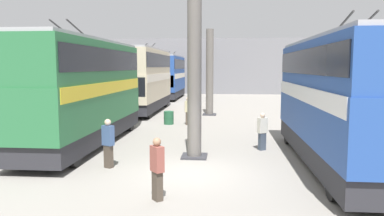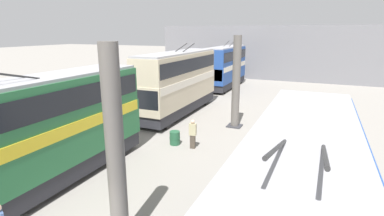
{
  "view_description": "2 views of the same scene",
  "coord_description": "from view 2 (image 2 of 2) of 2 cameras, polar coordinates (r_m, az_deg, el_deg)",
  "views": [
    {
      "loc": [
        -12.6,
        -1.28,
        3.68
      ],
      "look_at": [
        8.45,
        0.65,
        1.37
      ],
      "focal_mm": 35.0,
      "sensor_mm": 36.0,
      "label": 1
    },
    {
      "loc": [
        -4.44,
        -5.52,
        6.84
      ],
      "look_at": [
        11.38,
        1.37,
        2.38
      ],
      "focal_mm": 28.0,
      "sensor_mm": 36.0,
      "label": 2
    }
  ],
  "objects": [
    {
      "name": "support_column_near",
      "position": [
        9.52,
        -14.37,
        -8.74
      ],
      "size": [
        1.03,
        1.03,
        6.56
      ],
      "color": "#605B56",
      "rests_on": "ground_plane"
    },
    {
      "name": "bus_right_near",
      "position": [
        14.54,
        -26.32,
        -3.11
      ],
      "size": [
        10.98,
        2.54,
        5.58
      ],
      "color": "black",
      "rests_on": "ground_plane"
    },
    {
      "name": "bus_right_far",
      "position": [
        37.07,
        6.42,
        8.2
      ],
      "size": [
        9.69,
        2.54,
        5.63
      ],
      "color": "black",
      "rests_on": "ground_plane"
    },
    {
      "name": "person_by_left_row",
      "position": [
        10.65,
        5.48,
        -19.57
      ],
      "size": [
        0.42,
        0.48,
        1.67
      ],
      "rotation": [
        0.0,
        0.0,
        0.54
      ],
      "color": "#384251",
      "rests_on": "ground_plane"
    },
    {
      "name": "depot_back_wall",
      "position": [
        43.93,
        16.5,
        9.93
      ],
      "size": [
        0.5,
        36.0,
        7.59
      ],
      "color": "slate",
      "rests_on": "ground_plane"
    },
    {
      "name": "bus_right_mid",
      "position": [
        24.91,
        -2.63,
        5.5
      ],
      "size": [
        10.81,
        2.54,
        5.8
      ],
      "color": "black",
      "rests_on": "ground_plane"
    },
    {
      "name": "oil_drum",
      "position": [
        18.6,
        -3.29,
        -5.71
      ],
      "size": [
        0.66,
        0.66,
        0.85
      ],
      "color": "#235638",
      "rests_on": "ground_plane"
    },
    {
      "name": "person_aisle_midway",
      "position": [
        17.8,
        0.14,
        -4.83
      ],
      "size": [
        0.3,
        0.45,
        1.78
      ],
      "rotation": [
        0.0,
        0.0,
        3.28
      ],
      "color": "#473D33",
      "rests_on": "ground_plane"
    },
    {
      "name": "support_column_far",
      "position": [
        21.59,
        8.39,
        4.52
      ],
      "size": [
        1.03,
        1.03,
        6.56
      ],
      "color": "#605B56",
      "rests_on": "ground_plane"
    }
  ]
}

